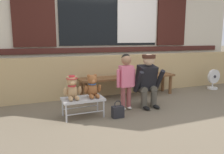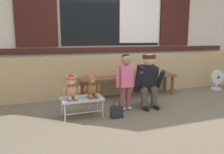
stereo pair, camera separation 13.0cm
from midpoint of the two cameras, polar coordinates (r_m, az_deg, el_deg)
ground_plane at (r=3.78m, az=11.44°, el=-8.95°), size 60.00×60.00×0.00m
brick_low_wall at (r=4.91m, az=2.80°, el=0.69°), size 6.92×0.25×0.85m
shop_facade at (r=5.35m, az=0.69°, el=15.71°), size 7.06×0.26×3.49m
wooden_bench_long at (r=4.62m, az=5.33°, el=-0.58°), size 2.10×0.40×0.44m
small_display_bench at (r=3.49m, az=-6.67°, el=-5.85°), size 0.64×0.36×0.30m
teddy_bear_with_hat at (r=3.41m, az=-9.37°, el=-2.72°), size 0.28×0.27×0.36m
teddy_bear_plain at (r=3.48m, az=-4.19°, el=-2.49°), size 0.28×0.26×0.36m
child_standing at (r=3.74m, az=4.61°, el=0.36°), size 0.35×0.18×0.96m
adult_crouching at (r=3.95m, az=10.11°, el=-0.88°), size 0.50×0.49×0.95m
handbag_on_ground at (r=3.46m, az=2.30°, el=-8.90°), size 0.18×0.11×0.27m
floor_fan at (r=5.84m, az=26.03°, el=-0.68°), size 0.34×0.24×0.48m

